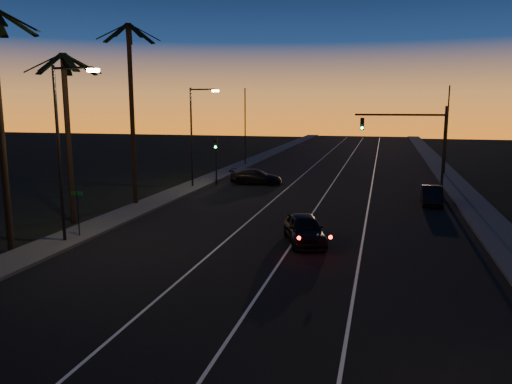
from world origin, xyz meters
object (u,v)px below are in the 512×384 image
(signal_mast, at_px, (413,134))
(cross_car, at_px, (256,177))
(lead_car, at_px, (304,229))
(right_car, at_px, (432,195))

(signal_mast, xyz_separation_m, cross_car, (-13.31, 1.26, -4.09))
(lead_car, height_order, cross_car, lead_car)
(lead_car, xyz_separation_m, cross_car, (-7.24, 18.19, -0.07))
(lead_car, xyz_separation_m, right_car, (7.32, 12.37, -0.09))
(lead_car, relative_size, right_car, 1.28)
(signal_mast, bearing_deg, right_car, -74.67)
(signal_mast, bearing_deg, lead_car, -109.72)
(signal_mast, xyz_separation_m, right_car, (1.25, -4.56, -4.11))
(signal_mast, bearing_deg, cross_car, 174.60)
(signal_mast, distance_m, cross_car, 13.98)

